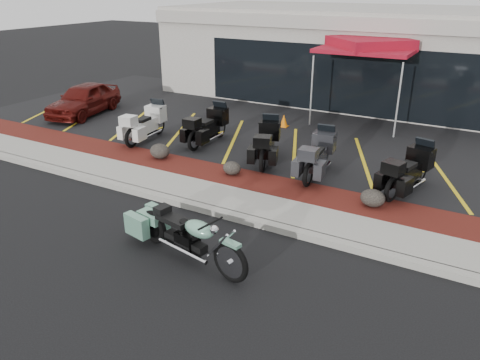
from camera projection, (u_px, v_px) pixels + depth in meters
The scene contains 18 objects.
ground at pixel (193, 231), 10.25m from camera, with size 90.00×90.00×0.00m, color black.
curb at pixel (215, 211), 10.94m from camera, with size 24.00×0.25×0.15m, color gray.
sidewalk at pixel (230, 200), 11.50m from camera, with size 24.00×1.20×0.15m, color gray.
mulch_bed at pixel (253, 183), 12.46m from camera, with size 24.00×1.20×0.16m, color #3D0E0D.
upper_lot at pixel (323, 131), 16.80m from camera, with size 26.00×9.60×0.15m, color black.
dealership_building at pixel (374, 54), 21.08m from camera, with size 18.00×8.16×4.00m.
boulder_left at pixel (160, 151), 13.91m from camera, with size 0.62×0.52×0.44m, color black.
boulder_mid at pixel (232, 168), 12.75m from camera, with size 0.51×0.43×0.36m, color black.
boulder_right at pixel (373, 198), 10.93m from camera, with size 0.58×0.48×0.41m, color black.
hero_cruiser at pixel (231, 256), 8.30m from camera, with size 3.03×0.77×1.07m, color #67A186, non-canonical shape.
touring_white at pixel (158, 117), 15.98m from camera, with size 2.14×0.82×1.25m, color silver, non-canonical shape.
touring_black_front at pixel (220, 119), 15.66m from camera, with size 2.15×0.82×1.25m, color black, non-canonical shape.
touring_black_mid at pixel (270, 134), 14.19m from camera, with size 2.16×0.82×1.26m, color black, non-canonical shape.
touring_grey at pixel (325, 146), 13.15m from camera, with size 2.15×0.82×1.25m, color #29292D, non-canonical shape.
touring_black_rear at pixel (422, 161), 12.03m from camera, with size 2.12×0.81×1.24m, color black, non-canonical shape.
parked_car at pixel (84, 99), 18.42m from camera, with size 1.45×3.60×1.23m, color #4D0E0B.
traffic_cone at pixel (284, 120), 17.00m from camera, with size 0.30×0.30×0.45m, color orange.
popup_canopy at pixel (370, 46), 16.76m from camera, with size 3.53×3.53×3.04m.
Camera 1 is at (5.29, -7.35, 5.03)m, focal length 35.00 mm.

